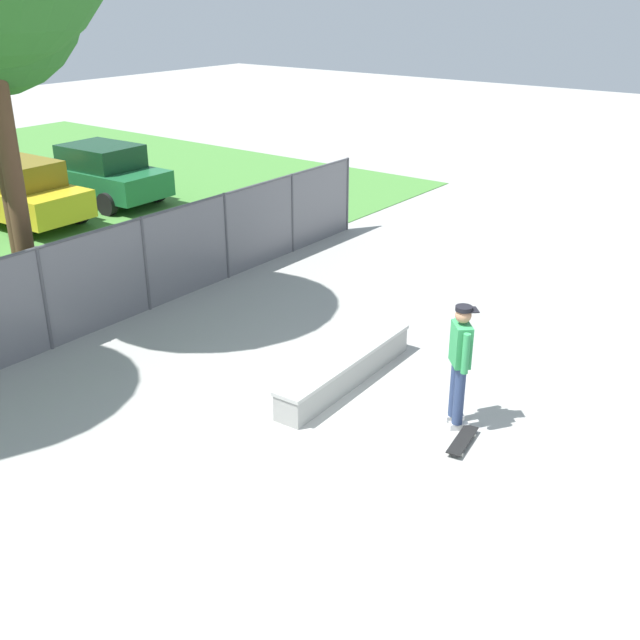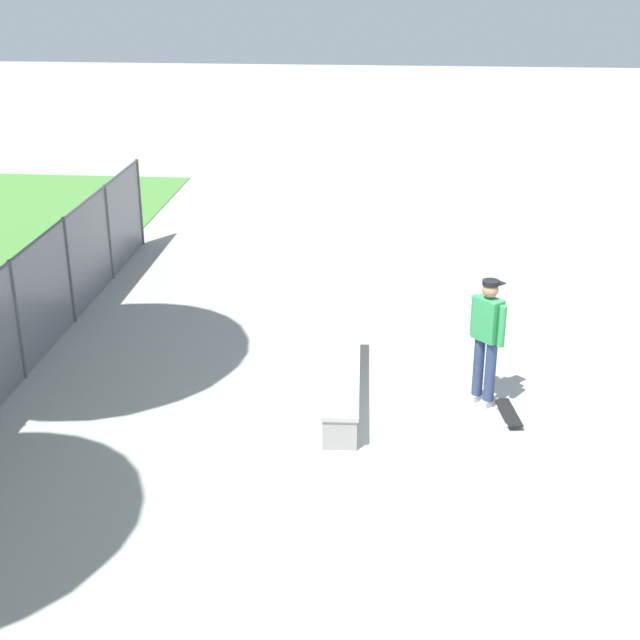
% 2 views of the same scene
% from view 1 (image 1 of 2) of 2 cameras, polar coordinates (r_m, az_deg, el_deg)
% --- Properties ---
extents(ground_plane, '(80.00, 80.00, 0.00)m').
position_cam_1_polar(ground_plane, '(10.64, 5.79, -9.08)').
color(ground_plane, '#9E9E99').
extents(concrete_ledge, '(3.19, 0.60, 0.48)m').
position_cam_1_polar(concrete_ledge, '(11.95, 1.96, -3.69)').
color(concrete_ledge, '#999993').
rests_on(concrete_ledge, ground).
extents(skateboarder, '(0.47, 0.45, 1.84)m').
position_cam_1_polar(skateboarder, '(10.63, 10.44, -3.01)').
color(skateboarder, beige).
rests_on(skateboarder, ground).
extents(skateboard, '(0.82, 0.32, 0.09)m').
position_cam_1_polar(skateboard, '(10.66, 10.64, -8.85)').
color(skateboard, black).
rests_on(skateboard, ground).
extents(chainlink_fence, '(15.50, 0.07, 1.85)m').
position_cam_1_polar(chainlink_fence, '(14.13, -16.35, 3.15)').
color(chainlink_fence, '#4C4C51').
rests_on(chainlink_fence, ground).
extents(car_yellow, '(2.13, 4.26, 1.66)m').
position_cam_1_polar(car_yellow, '(21.53, -21.84, 8.89)').
color(car_yellow, gold).
rests_on(car_yellow, ground).
extents(car_green, '(2.13, 4.26, 1.66)m').
position_cam_1_polar(car_green, '(23.03, -16.15, 10.53)').
color(car_green, '#1E6638').
rests_on(car_green, ground).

